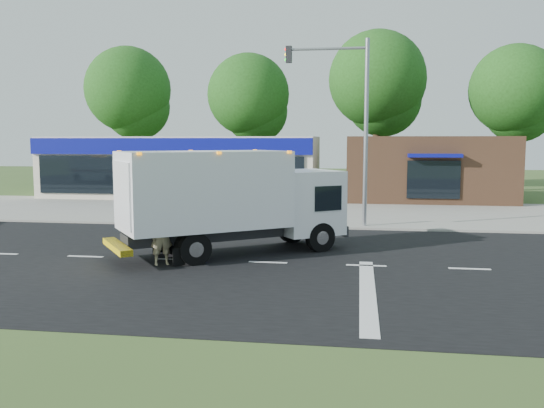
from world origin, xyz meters
name	(u,v)px	position (x,y,z in m)	size (l,w,h in m)	color
ground	(268,263)	(0.00, 0.00, 0.00)	(120.00, 120.00, 0.00)	#385123
road_asphalt	(268,263)	(0.00, 0.00, 0.00)	(60.00, 14.00, 0.02)	black
sidewalk	(297,223)	(0.00, 8.20, 0.06)	(60.00, 2.40, 0.12)	gray
parking_apron	(308,209)	(0.00, 14.00, 0.01)	(60.00, 9.00, 0.02)	gray
lane_markings	(308,274)	(1.35, -1.35, 0.02)	(55.20, 7.00, 0.01)	silver
ems_box_truck	(229,195)	(-1.47, 1.11, 1.98)	(7.69, 6.47, 3.44)	black
emergency_worker	(162,234)	(-3.13, -0.79, 0.95)	(0.80, 0.71, 1.94)	tan
retail_strip_mall	(182,167)	(-9.00, 19.93, 2.01)	(18.00, 6.20, 4.00)	beige
brown_storefront	(428,168)	(7.00, 19.98, 2.00)	(10.00, 6.70, 4.00)	#382316
traffic_signal_pole	(351,113)	(2.35, 7.60, 4.92)	(3.51, 0.25, 8.00)	gray
background_trees	(314,94)	(-0.85, 28.16, 7.38)	(36.77, 7.39, 12.10)	#332114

